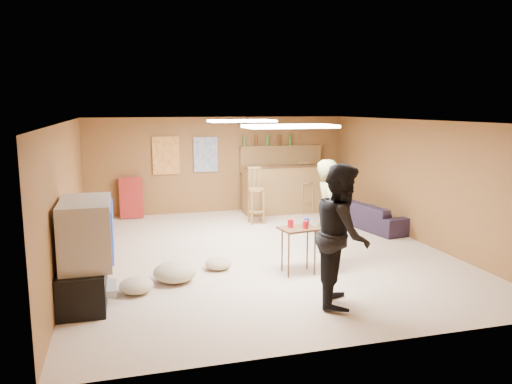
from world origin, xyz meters
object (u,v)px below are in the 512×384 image
object	(u,v)px
sofa	(374,216)
tray_table	(298,251)
tv_body	(86,232)
person_black	(342,234)
person_olive	(329,215)
bar_counter	(287,189)

from	to	relation	value
sofa	tray_table	xyz separation A→B (m)	(-2.44, -2.23, 0.09)
sofa	tray_table	bearing A→B (deg)	122.28
tv_body	person_black	world-z (taller)	person_black
tv_body	person_olive	xyz separation A→B (m)	(3.41, 0.37, -0.07)
tv_body	person_black	distance (m)	3.16
sofa	tray_table	world-z (taller)	tray_table
bar_counter	tray_table	size ratio (longest dim) A/B	2.89
person_olive	tray_table	size ratio (longest dim) A/B	2.41
person_olive	sofa	distance (m)	2.96
sofa	bar_counter	bearing A→B (deg)	21.89
person_black	tray_table	size ratio (longest dim) A/B	2.54
person_black	sofa	distance (m)	4.18
person_black	tray_table	distance (m)	1.31
person_olive	sofa	size ratio (longest dim) A/B	0.95
tv_body	sofa	bearing A→B (deg)	25.27
person_black	tray_table	xyz separation A→B (m)	(-0.13, 1.19, -0.53)
person_olive	tray_table	bearing A→B (deg)	112.65
tv_body	tray_table	world-z (taller)	tv_body
bar_counter	tray_table	bearing A→B (deg)	-106.67
sofa	tray_table	size ratio (longest dim) A/B	2.55
person_black	sofa	bearing A→B (deg)	-10.99
person_black	bar_counter	bearing A→B (deg)	11.34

